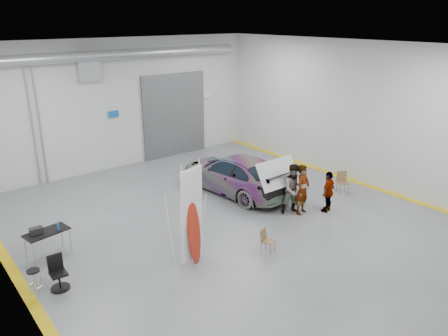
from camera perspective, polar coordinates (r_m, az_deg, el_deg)
ground at (r=15.56m, az=0.76°, el=-7.07°), size 16.00×16.00×0.00m
room_shell at (r=16.11m, az=-3.56°, el=9.14°), size 14.02×16.18×6.01m
sedan_car at (r=17.91m, az=1.46°, el=-0.76°), size 2.60×5.46×1.53m
person_a at (r=16.13m, az=10.23°, el=-2.77°), size 0.77×0.60×1.87m
person_b at (r=16.09m, az=9.14°, el=-2.73°), size 1.13×1.02×1.89m
person_c at (r=16.54m, az=13.47°, el=-3.01°), size 0.98×0.61×1.57m
surfboard_display at (r=12.61m, az=-4.29°, el=-7.35°), size 0.87×0.38×3.13m
folding_chair_near at (r=13.66m, az=5.73°, el=-10.03°), size 0.47×0.50×0.78m
folding_chair_far at (r=18.53m, az=15.18°, el=-2.38°), size 0.58×0.63×0.89m
shop_stool at (r=12.79m, az=-23.48°, el=-13.42°), size 0.35×0.35×0.68m
work_table at (r=14.23m, az=-22.46°, el=-7.75°), size 1.35×0.84×1.03m
office_chair at (r=12.71m, az=-20.87°, el=-12.86°), size 0.50×0.50×0.95m
trunk_lid at (r=15.99m, az=6.99°, el=-0.42°), size 1.79×1.09×0.04m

